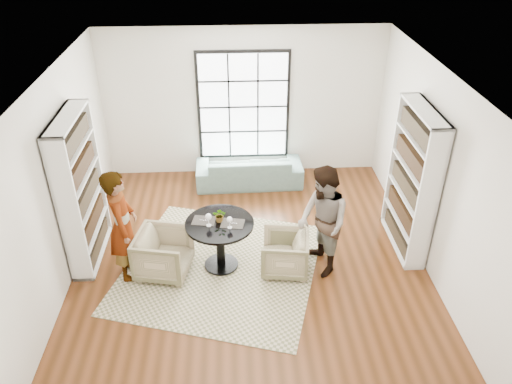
{
  "coord_description": "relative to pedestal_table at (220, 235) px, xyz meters",
  "views": [
    {
      "loc": [
        -0.24,
        -6.31,
        5.11
      ],
      "look_at": [
        0.11,
        0.4,
        1.02
      ],
      "focal_mm": 35.0,
      "sensor_mm": 36.0,
      "label": 1
    }
  ],
  "objects": [
    {
      "name": "person_left",
      "position": [
        -1.42,
        -0.1,
        0.3
      ],
      "size": [
        0.51,
        0.71,
        1.8
      ],
      "primitive_type": "imported",
      "rotation": [
        0.0,
        0.0,
        1.7
      ],
      "color": "gray",
      "rests_on": "ground"
    },
    {
      "name": "ground",
      "position": [
        0.47,
        0.13,
        -0.6
      ],
      "size": [
        6.0,
        6.0,
        0.0
      ],
      "primitive_type": "plane",
      "color": "#603116"
    },
    {
      "name": "flower_centerpiece",
      "position": [
        0.01,
        0.04,
        0.34
      ],
      "size": [
        0.22,
        0.2,
        0.22
      ],
      "primitive_type": "imported",
      "rotation": [
        0.0,
        0.0,
        -0.18
      ],
      "color": "gray",
      "rests_on": "pedestal_table"
    },
    {
      "name": "sofa",
      "position": [
        0.55,
        2.58,
        -0.29
      ],
      "size": [
        2.12,
        0.87,
        0.61
      ],
      "primitive_type": "imported",
      "rotation": [
        0.0,
        0.0,
        3.17
      ],
      "color": "slate",
      "rests_on": "ground"
    },
    {
      "name": "cutlery_right",
      "position": [
        0.2,
        -0.04,
        0.24
      ],
      "size": [
        0.17,
        0.24,
        0.01
      ],
      "primitive_type": null,
      "rotation": [
        0.0,
        0.0,
        -0.17
      ],
      "color": "silver",
      "rests_on": "placemat_right"
    },
    {
      "name": "rug",
      "position": [
        -0.01,
        -0.04,
        -0.59
      ],
      "size": [
        3.61,
        3.61,
        0.01
      ],
      "primitive_type": "cube",
      "rotation": [
        0.0,
        0.0,
        -0.29
      ],
      "color": "#C1AF91",
      "rests_on": "ground"
    },
    {
      "name": "person_right",
      "position": [
        1.53,
        -0.15,
        0.29
      ],
      "size": [
        0.88,
        1.01,
        1.77
      ],
      "primitive_type": "imported",
      "rotation": [
        0.0,
        0.0,
        -1.3
      ],
      "color": "gray",
      "rests_on": "ground"
    },
    {
      "name": "armchair_right",
      "position": [
        0.98,
        -0.15,
        -0.27
      ],
      "size": [
        0.8,
        0.79,
        0.65
      ],
      "primitive_type": "imported",
      "rotation": [
        0.0,
        0.0,
        -1.71
      ],
      "color": "tan",
      "rests_on": "ground"
    },
    {
      "name": "armchair_left",
      "position": [
        -0.87,
        -0.1,
        -0.24
      ],
      "size": [
        0.93,
        0.91,
        0.72
      ],
      "primitive_type": "imported",
      "rotation": [
        0.0,
        0.0,
        1.37
      ],
      "color": "#C3BF8B",
      "rests_on": "ground"
    },
    {
      "name": "placemat_right",
      "position": [
        0.2,
        -0.04,
        0.23
      ],
      "size": [
        0.38,
        0.31,
        0.01
      ],
      "primitive_type": "cube",
      "rotation": [
        0.0,
        0.0,
        -0.17
      ],
      "color": "black",
      "rests_on": "pedestal_table"
    },
    {
      "name": "placemat_left",
      "position": [
        -0.23,
        0.06,
        0.23
      ],
      "size": [
        0.38,
        0.31,
        0.01
      ],
      "primitive_type": "cube",
      "rotation": [
        0.0,
        0.0,
        -0.17
      ],
      "color": "black",
      "rests_on": "pedestal_table"
    },
    {
      "name": "wine_glass_left",
      "position": [
        -0.16,
        -0.07,
        0.38
      ],
      "size": [
        0.1,
        0.1,
        0.21
      ],
      "color": "silver",
      "rests_on": "pedestal_table"
    },
    {
      "name": "wine_glass_right",
      "position": [
        0.15,
        -0.14,
        0.37
      ],
      "size": [
        0.09,
        0.09,
        0.19
      ],
      "color": "silver",
      "rests_on": "pedestal_table"
    },
    {
      "name": "cutlery_left",
      "position": [
        -0.23,
        0.06,
        0.24
      ],
      "size": [
        0.17,
        0.24,
        0.01
      ],
      "primitive_type": null,
      "rotation": [
        0.0,
        0.0,
        -0.17
      ],
      "color": "silver",
      "rests_on": "placemat_left"
    },
    {
      "name": "pedestal_table",
      "position": [
        0.0,
        0.0,
        0.0
      ],
      "size": [
        1.04,
        1.04,
        0.83
      ],
      "rotation": [
        0.0,
        0.0,
        -0.17
      ],
      "color": "black",
      "rests_on": "ground"
    },
    {
      "name": "room_shell",
      "position": [
        0.47,
        0.68,
        0.66
      ],
      "size": [
        6.0,
        6.01,
        6.0
      ],
      "color": "silver",
      "rests_on": "ground"
    }
  ]
}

